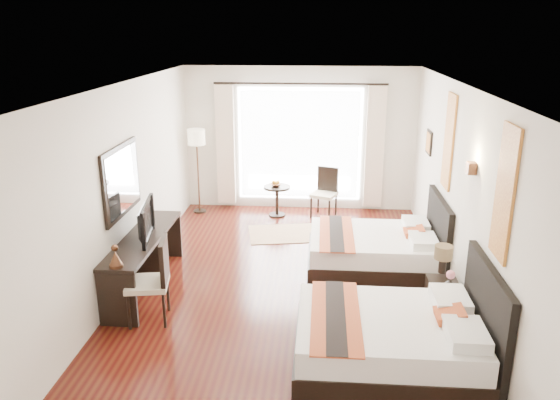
# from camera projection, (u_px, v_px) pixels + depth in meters

# --- Properties ---
(floor) EXTENTS (4.50, 7.50, 0.01)m
(floor) POSITION_uv_depth(u_px,v_px,m) (287.00, 293.00, 7.54)
(floor) COLOR #390D0A
(floor) RESTS_ON ground
(ceiling) EXTENTS (4.50, 7.50, 0.02)m
(ceiling) POSITION_uv_depth(u_px,v_px,m) (288.00, 88.00, 6.69)
(ceiling) COLOR white
(ceiling) RESTS_ON wall_headboard
(wall_headboard) EXTENTS (0.01, 7.50, 2.80)m
(wall_headboard) POSITION_uv_depth(u_px,v_px,m) (463.00, 200.00, 6.94)
(wall_headboard) COLOR silver
(wall_headboard) RESTS_ON floor
(wall_desk) EXTENTS (0.01, 7.50, 2.80)m
(wall_desk) POSITION_uv_depth(u_px,v_px,m) (120.00, 192.00, 7.28)
(wall_desk) COLOR silver
(wall_desk) RESTS_ON floor
(wall_window) EXTENTS (4.50, 0.01, 2.80)m
(wall_window) POSITION_uv_depth(u_px,v_px,m) (300.00, 139.00, 10.67)
(wall_window) COLOR silver
(wall_window) RESTS_ON floor
(wall_entry) EXTENTS (4.50, 0.01, 2.80)m
(wall_entry) POSITION_uv_depth(u_px,v_px,m) (250.00, 365.00, 3.55)
(wall_entry) COLOR silver
(wall_entry) RESTS_ON floor
(window_glass) EXTENTS (2.40, 0.02, 2.20)m
(window_glass) POSITION_uv_depth(u_px,v_px,m) (300.00, 144.00, 10.68)
(window_glass) COLOR white
(window_glass) RESTS_ON wall_window
(sheer_curtain) EXTENTS (2.30, 0.02, 2.10)m
(sheer_curtain) POSITION_uv_depth(u_px,v_px,m) (300.00, 145.00, 10.63)
(sheer_curtain) COLOR white
(sheer_curtain) RESTS_ON wall_window
(drape_left) EXTENTS (0.35, 0.14, 2.35)m
(drape_left) POSITION_uv_depth(u_px,v_px,m) (226.00, 145.00, 10.70)
(drape_left) COLOR beige
(drape_left) RESTS_ON floor
(drape_right) EXTENTS (0.35, 0.14, 2.35)m
(drape_right) POSITION_uv_depth(u_px,v_px,m) (375.00, 148.00, 10.49)
(drape_right) COLOR beige
(drape_right) RESTS_ON floor
(art_panel_near) EXTENTS (0.03, 0.50, 1.35)m
(art_panel_near) POSITION_uv_depth(u_px,v_px,m) (505.00, 193.00, 5.33)
(art_panel_near) COLOR #953E15
(art_panel_near) RESTS_ON wall_headboard
(art_panel_far) EXTENTS (0.03, 0.50, 1.35)m
(art_panel_far) POSITION_uv_depth(u_px,v_px,m) (449.00, 142.00, 7.72)
(art_panel_far) COLOR #953E15
(art_panel_far) RESTS_ON wall_headboard
(wall_sconce) EXTENTS (0.10, 0.14, 0.14)m
(wall_sconce) POSITION_uv_depth(u_px,v_px,m) (471.00, 168.00, 6.40)
(wall_sconce) COLOR #492B1A
(wall_sconce) RESTS_ON wall_headboard
(mirror_frame) EXTENTS (0.04, 1.25, 0.95)m
(mirror_frame) POSITION_uv_depth(u_px,v_px,m) (121.00, 180.00, 7.26)
(mirror_frame) COLOR black
(mirror_frame) RESTS_ON wall_desk
(mirror_glass) EXTENTS (0.01, 1.12, 0.82)m
(mirror_glass) POSITION_uv_depth(u_px,v_px,m) (123.00, 180.00, 7.26)
(mirror_glass) COLOR white
(mirror_glass) RESTS_ON mirror_frame
(bed_near) EXTENTS (2.05, 1.59, 1.15)m
(bed_near) POSITION_uv_depth(u_px,v_px,m) (396.00, 337.00, 5.90)
(bed_near) COLOR black
(bed_near) RESTS_ON floor
(bed_far) EXTENTS (1.97, 1.53, 1.11)m
(bed_far) POSITION_uv_depth(u_px,v_px,m) (378.00, 248.00, 8.30)
(bed_far) COLOR black
(bed_far) RESTS_ON floor
(nightstand) EXTENTS (0.37, 0.46, 0.44)m
(nightstand) POSITION_uv_depth(u_px,v_px,m) (442.00, 298.00, 6.93)
(nightstand) COLOR black
(nightstand) RESTS_ON floor
(table_lamp) EXTENTS (0.23, 0.23, 0.37)m
(table_lamp) POSITION_uv_depth(u_px,v_px,m) (443.00, 254.00, 6.91)
(table_lamp) COLOR black
(table_lamp) RESTS_ON nightstand
(vase) EXTENTS (0.15, 0.15, 0.14)m
(vase) POSITION_uv_depth(u_px,v_px,m) (450.00, 280.00, 6.63)
(vase) COLOR black
(vase) RESTS_ON nightstand
(console_desk) EXTENTS (0.50, 2.20, 0.76)m
(console_desk) POSITION_uv_depth(u_px,v_px,m) (145.00, 262.00, 7.60)
(console_desk) COLOR black
(console_desk) RESTS_ON floor
(television) EXTENTS (0.26, 0.90, 0.51)m
(television) POSITION_uv_depth(u_px,v_px,m) (141.00, 221.00, 7.33)
(television) COLOR black
(television) RESTS_ON console_desk
(bronze_figurine) EXTENTS (0.17, 0.17, 0.25)m
(bronze_figurine) POSITION_uv_depth(u_px,v_px,m) (115.00, 257.00, 6.50)
(bronze_figurine) COLOR #492B1A
(bronze_figurine) RESTS_ON console_desk
(desk_chair) EXTENTS (0.57, 0.57, 1.07)m
(desk_chair) POSITION_uv_depth(u_px,v_px,m) (150.00, 296.00, 6.74)
(desk_chair) COLOR #C5B798
(desk_chair) RESTS_ON floor
(floor_lamp) EXTENTS (0.33, 0.33, 1.65)m
(floor_lamp) POSITION_uv_depth(u_px,v_px,m) (197.00, 143.00, 10.38)
(floor_lamp) COLOR black
(floor_lamp) RESTS_ON floor
(side_table) EXTENTS (0.52, 0.52, 0.59)m
(side_table) POSITION_uv_depth(u_px,v_px,m) (277.00, 201.00, 10.50)
(side_table) COLOR black
(side_table) RESTS_ON floor
(fruit_bowl) EXTENTS (0.25, 0.25, 0.05)m
(fruit_bowl) POSITION_uv_depth(u_px,v_px,m) (276.00, 185.00, 10.39)
(fruit_bowl) COLOR #4E311C
(fruit_bowl) RESTS_ON side_table
(window_chair) EXTENTS (0.56, 0.56, 0.94)m
(window_chair) POSITION_uv_depth(u_px,v_px,m) (324.00, 202.00, 10.49)
(window_chair) COLOR #C5B798
(window_chair) RESTS_ON floor
(jute_rug) EXTENTS (1.52, 1.16, 0.01)m
(jute_rug) POSITION_uv_depth(u_px,v_px,m) (288.00, 233.00, 9.66)
(jute_rug) COLOR tan
(jute_rug) RESTS_ON floor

